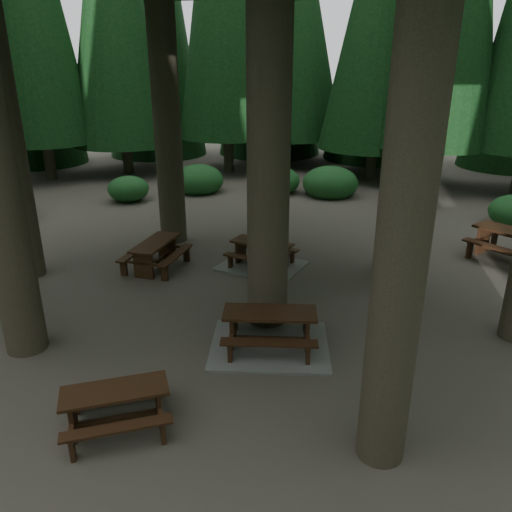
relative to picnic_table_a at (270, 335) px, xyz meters
The scene contains 7 objects.
ground 1.53m from the picnic_table_a, 151.67° to the left, with size 80.00×80.00×0.00m, color #514B42.
picnic_table_a is the anchor object (origin of this frame).
picnic_table_b 4.99m from the picnic_table_a, 154.96° to the left, with size 1.74×2.00×0.75m.
picnic_table_c 4.12m from the picnic_table_a, 120.10° to the left, with size 2.10×1.74×0.71m.
picnic_table_d 8.23m from the picnic_table_a, 62.34° to the left, with size 2.52×2.31×0.88m.
picnic_table_e 3.30m from the picnic_table_a, 107.29° to the right, with size 2.00×1.99×0.68m.
shrub_ring 1.60m from the picnic_table_a, 113.11° to the left, with size 23.86×24.64×1.49m.
Camera 1 is at (5.14, -8.27, 5.19)m, focal length 35.00 mm.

